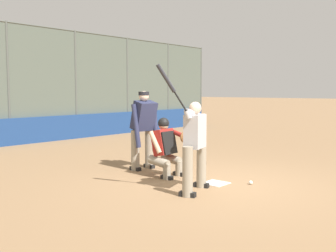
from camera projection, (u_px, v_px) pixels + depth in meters
ground_plane at (215, 183)px, 7.44m from camera, size 160.00×160.00×0.00m
home_plate_marker at (215, 183)px, 7.44m from camera, size 0.43×0.43×0.01m
backstop_fence at (8, 81)px, 12.47m from camera, size 20.69×0.08×3.94m
padding_wall at (12, 132)px, 12.55m from camera, size 20.19×0.18×0.86m
bleachers_beyond at (23, 126)px, 15.25m from camera, size 14.42×1.95×1.16m
batter_at_plate at (194, 143)px, 6.75m from camera, size 1.13×0.56×2.19m
catcher_behind_plate at (167, 146)px, 8.00m from camera, size 0.64×0.75×1.21m
umpire_home at (144, 128)px, 8.68m from camera, size 0.71×0.46×1.74m
baseball_loose at (251, 183)px, 7.35m from camera, size 0.07×0.07×0.07m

